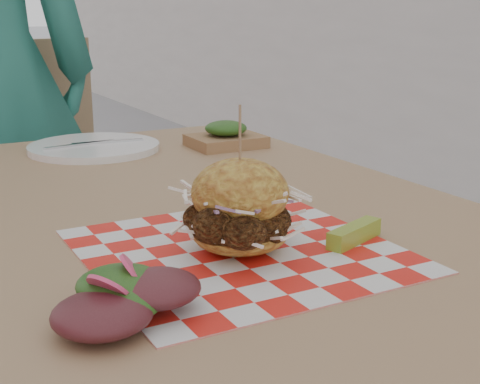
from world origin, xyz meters
The scene contains 8 objects.
patio_table centered at (-0.05, -0.33, 0.67)m, with size 0.80×1.20×0.75m.
patio_chair centered at (-0.07, 0.68, 0.55)m, with size 0.53×0.53×0.95m.
paper_liner centered at (-0.06, -0.57, 0.75)m, with size 0.36×0.36×0.00m, color red.
sandwich centered at (-0.06, -0.57, 0.80)m, with size 0.16×0.16×0.18m.
pickle_spear centered at (0.07, -0.61, 0.76)m, with size 0.10×0.02×0.02m, color #93A42F.
side_salad centered at (-0.24, -0.67, 0.76)m, with size 0.13×0.14×0.05m.
place_setting centered at (-0.05, 0.10, 0.76)m, with size 0.27×0.27×0.02m.
kraft_tray centered at (0.21, 0.01, 0.77)m, with size 0.15×0.12×0.06m.
Camera 1 is at (-0.43, -1.24, 1.04)m, focal length 50.00 mm.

